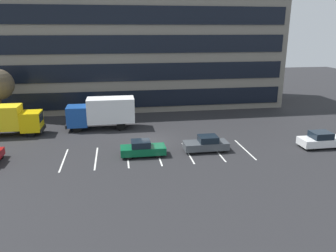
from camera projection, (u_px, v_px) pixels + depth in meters
ground_plane at (153, 140)px, 34.11m from camera, size 120.00×120.00×0.00m
office_building at (139, 44)px, 48.54m from camera, size 40.64×12.52×18.00m
lot_markings at (158, 154)px, 30.26m from camera, size 16.94×5.40×0.01m
box_truck_yellow_all at (6, 119)px, 35.12m from camera, size 7.12×2.36×3.30m
box_truck_blue at (102, 112)px, 37.56m from camera, size 7.70×2.55×3.57m
sedan_forest at (142, 149)px, 29.77m from camera, size 4.06×1.70×1.45m
sedan_charcoal at (206, 144)px, 30.94m from camera, size 4.15×1.74×1.49m
sedan_white at (322, 140)px, 31.90m from camera, size 4.40×1.84×1.58m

